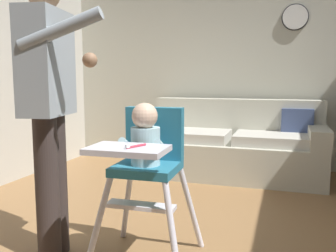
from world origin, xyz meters
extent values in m
cube|color=beige|center=(0.00, 2.49, 1.32)|extent=(5.09, 0.06, 2.64)
cube|color=beige|center=(0.07, 1.91, 0.20)|extent=(1.97, 0.84, 0.40)
cube|color=beige|center=(0.07, 2.24, 0.63)|extent=(1.97, 0.22, 0.46)
cube|color=beige|center=(-0.83, 1.91, 0.50)|extent=(0.20, 0.84, 0.20)
cube|color=beige|center=(0.96, 1.91, 0.50)|extent=(0.20, 0.84, 0.20)
cube|color=beige|center=(-0.35, 1.86, 0.46)|extent=(0.77, 0.60, 0.11)
cube|color=beige|center=(0.49, 1.86, 0.46)|extent=(0.77, 0.60, 0.11)
cube|color=#3D4C75|center=(0.75, 2.11, 0.60)|extent=(0.34, 0.11, 0.34)
cylinder|color=white|center=(-0.35, -0.45, 0.28)|extent=(0.17, 0.17, 0.56)
cylinder|color=white|center=(0.09, -0.43, 0.28)|extent=(0.17, 0.17, 0.56)
cylinder|color=white|center=(-0.37, -0.01, 0.28)|extent=(0.17, 0.17, 0.56)
cylinder|color=white|center=(0.07, 0.01, 0.28)|extent=(0.17, 0.17, 0.56)
cube|color=teal|center=(-0.14, -0.22, 0.58)|extent=(0.37, 0.37, 0.05)
cube|color=teal|center=(-0.14, -0.07, 0.76)|extent=(0.36, 0.08, 0.32)
cube|color=white|center=(-0.13, -0.51, 0.74)|extent=(0.41, 0.27, 0.03)
cube|color=white|center=(-0.14, -0.33, 0.38)|extent=(0.40, 0.11, 0.02)
cylinder|color=#A8D1DC|center=(-0.14, -0.24, 0.71)|extent=(0.18, 0.18, 0.22)
sphere|color=beige|center=(-0.14, -0.25, 0.89)|extent=(0.15, 0.15, 0.15)
cylinder|color=#A8D1DC|center=(-0.24, -0.28, 0.72)|extent=(0.05, 0.15, 0.10)
cylinder|color=#A8D1DC|center=(-0.03, -0.28, 0.72)|extent=(0.05, 0.15, 0.10)
cylinder|color=#CC384C|center=(-0.08, -0.51, 0.76)|extent=(0.06, 0.12, 0.01)
cube|color=white|center=(-0.11, -0.56, 0.77)|extent=(0.02, 0.03, 0.02)
cylinder|color=#342B29|center=(-0.71, -0.39, 0.44)|extent=(0.14, 0.14, 0.88)
cylinder|color=#342B29|center=(-0.73, -0.27, 0.44)|extent=(0.14, 0.14, 0.88)
cube|color=#8E98A0|center=(-0.72, -0.33, 1.19)|extent=(0.27, 0.43, 0.62)
cylinder|color=#8E98A0|center=(-0.52, -0.48, 1.36)|extent=(0.48, 0.16, 0.23)
sphere|color=#997051|center=(-0.37, -0.45, 1.20)|extent=(0.08, 0.08, 0.08)
cylinder|color=#8E98A0|center=(-0.77, -0.09, 1.19)|extent=(0.07, 0.07, 0.55)
cylinder|color=white|center=(0.69, 2.44, 1.81)|extent=(0.28, 0.03, 0.28)
cylinder|color=black|center=(0.69, 2.45, 1.81)|extent=(0.31, 0.02, 0.31)
camera|label=1|loc=(0.63, -2.19, 1.10)|focal=39.15mm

